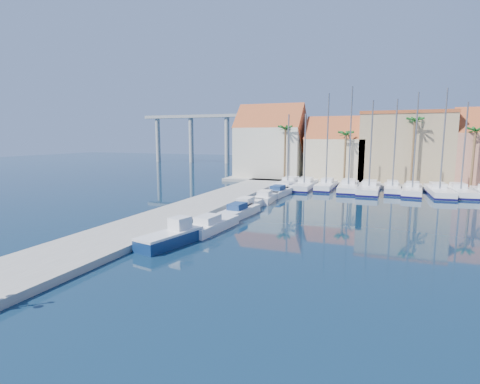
% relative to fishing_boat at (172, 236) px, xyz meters
% --- Properties ---
extents(ground, '(260.00, 260.00, 0.00)m').
position_rel_fishing_boat_xyz_m(ground, '(4.31, -2.36, -0.64)').
color(ground, black).
rests_on(ground, ground).
extents(quay_west, '(6.00, 77.00, 0.50)m').
position_rel_fishing_boat_xyz_m(quay_west, '(-4.69, 11.14, -0.39)').
color(quay_west, gray).
rests_on(quay_west, ground).
extents(shore_north, '(54.00, 16.00, 0.50)m').
position_rel_fishing_boat_xyz_m(shore_north, '(14.31, 45.64, -0.39)').
color(shore_north, gray).
rests_on(shore_north, ground).
extents(fishing_boat, '(2.99, 5.78, 1.93)m').
position_rel_fishing_boat_xyz_m(fishing_boat, '(0.00, 0.00, 0.00)').
color(fishing_boat, navy).
rests_on(fishing_boat, ground).
extents(motorboat_west_0, '(2.59, 6.58, 1.40)m').
position_rel_fishing_boat_xyz_m(motorboat_west_0, '(0.86, 4.96, -0.13)').
color(motorboat_west_0, white).
rests_on(motorboat_west_0, ground).
extents(motorboat_west_1, '(2.43, 6.13, 1.40)m').
position_rel_fishing_boat_xyz_m(motorboat_west_1, '(1.01, 11.27, -0.13)').
color(motorboat_west_1, white).
rests_on(motorboat_west_1, ground).
extents(motorboat_west_2, '(2.00, 6.20, 1.40)m').
position_rel_fishing_boat_xyz_m(motorboat_west_2, '(0.49, 14.87, -0.13)').
color(motorboat_west_2, white).
rests_on(motorboat_west_2, ground).
extents(motorboat_west_3, '(2.42, 6.50, 1.40)m').
position_rel_fishing_boat_xyz_m(motorboat_west_3, '(0.85, 20.62, -0.13)').
color(motorboat_west_3, white).
rests_on(motorboat_west_3, ground).
extents(motorboat_west_4, '(2.62, 6.77, 1.40)m').
position_rel_fishing_boat_xyz_m(motorboat_west_4, '(1.08, 25.97, -0.13)').
color(motorboat_west_4, white).
rests_on(motorboat_west_4, ground).
extents(motorboat_west_5, '(2.58, 7.33, 1.40)m').
position_rel_fishing_boat_xyz_m(motorboat_west_5, '(0.93, 30.94, -0.13)').
color(motorboat_west_5, white).
rests_on(motorboat_west_5, ground).
extents(sailboat_0, '(3.38, 10.45, 11.27)m').
position_rel_fishing_boat_xyz_m(sailboat_0, '(0.53, 33.77, -0.08)').
color(sailboat_0, white).
rests_on(sailboat_0, ground).
extents(sailboat_1, '(2.96, 10.57, 11.31)m').
position_rel_fishing_boat_xyz_m(sailboat_1, '(3.05, 33.76, -0.08)').
color(sailboat_1, white).
rests_on(sailboat_1, ground).
extents(sailboat_2, '(2.51, 8.88, 14.19)m').
position_rel_fishing_boat_xyz_m(sailboat_2, '(6.28, 34.26, -0.01)').
color(sailboat_2, white).
rests_on(sailboat_2, ground).
extents(sailboat_3, '(3.03, 10.23, 14.98)m').
position_rel_fishing_boat_xyz_m(sailboat_3, '(9.56, 33.83, -0.02)').
color(sailboat_3, white).
rests_on(sailboat_3, ground).
extents(sailboat_4, '(3.01, 10.78, 12.93)m').
position_rel_fishing_boat_xyz_m(sailboat_4, '(12.49, 33.27, -0.06)').
color(sailboat_4, white).
rests_on(sailboat_4, ground).
extents(sailboat_5, '(2.20, 8.29, 13.11)m').
position_rel_fishing_boat_xyz_m(sailboat_5, '(15.60, 34.51, -0.01)').
color(sailboat_5, white).
rests_on(sailboat_5, ground).
extents(sailboat_6, '(3.22, 9.64, 13.84)m').
position_rel_fishing_boat_xyz_m(sailboat_6, '(18.18, 33.68, -0.03)').
color(sailboat_6, white).
rests_on(sailboat_6, ground).
extents(sailboat_7, '(3.16, 10.16, 14.22)m').
position_rel_fishing_boat_xyz_m(sailboat_7, '(21.49, 33.79, -0.03)').
color(sailboat_7, white).
rests_on(sailboat_7, ground).
extents(sailboat_8, '(3.18, 9.23, 12.43)m').
position_rel_fishing_boat_xyz_m(sailboat_8, '(24.09, 34.50, -0.04)').
color(sailboat_8, white).
rests_on(sailboat_8, ground).
extents(building_0, '(12.30, 9.00, 13.50)m').
position_rel_fishing_boat_xyz_m(building_0, '(-5.69, 44.64, 5.88)').
color(building_0, beige).
rests_on(building_0, shore_north).
extents(building_1, '(10.30, 8.00, 11.00)m').
position_rel_fishing_boat_xyz_m(building_1, '(6.31, 44.64, 4.66)').
color(building_1, beige).
rests_on(building_1, shore_north).
extents(building_2, '(14.20, 10.20, 11.50)m').
position_rel_fishing_boat_xyz_m(building_2, '(17.31, 45.64, 5.62)').
color(building_2, tan).
rests_on(building_2, shore_north).
extents(palm_0, '(2.60, 2.60, 10.15)m').
position_rel_fishing_boat_xyz_m(palm_0, '(-1.69, 39.64, 8.44)').
color(palm_0, brown).
rests_on(palm_0, shore_north).
extents(palm_1, '(2.60, 2.60, 9.15)m').
position_rel_fishing_boat_xyz_m(palm_1, '(8.31, 39.64, 7.49)').
color(palm_1, brown).
rests_on(palm_1, shore_north).
extents(palm_2, '(2.60, 2.60, 11.15)m').
position_rel_fishing_boat_xyz_m(palm_2, '(18.31, 39.64, 9.38)').
color(palm_2, brown).
rests_on(palm_2, shore_north).
extents(palm_3, '(2.60, 2.60, 9.65)m').
position_rel_fishing_boat_xyz_m(palm_3, '(26.31, 39.64, 7.97)').
color(palm_3, brown).
rests_on(palm_3, shore_north).
extents(viaduct, '(48.00, 2.20, 14.45)m').
position_rel_fishing_boat_xyz_m(viaduct, '(-34.77, 79.64, 9.61)').
color(viaduct, '#9E9E99').
rests_on(viaduct, ground).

